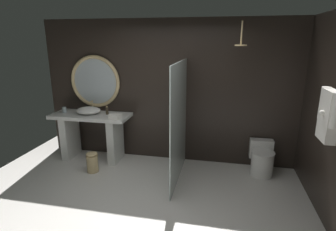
% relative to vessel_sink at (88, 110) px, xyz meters
% --- Properties ---
extents(ground_plane, '(5.76, 5.76, 0.00)m').
position_rel_vessel_sink_xyz_m(ground_plane, '(1.47, -1.55, -0.96)').
color(ground_plane, silver).
extents(back_wall_panel, '(4.80, 0.10, 2.60)m').
position_rel_vessel_sink_xyz_m(back_wall_panel, '(1.47, 0.35, 0.34)').
color(back_wall_panel, black).
rests_on(back_wall_panel, ground_plane).
extents(side_wall_right, '(0.10, 2.47, 2.60)m').
position_rel_vessel_sink_xyz_m(side_wall_right, '(3.82, -0.79, 0.34)').
color(side_wall_right, black).
rests_on(side_wall_right, ground_plane).
extents(vanity_counter, '(1.47, 0.58, 0.89)m').
position_rel_vessel_sink_xyz_m(vanity_counter, '(0.05, -0.02, -0.40)').
color(vanity_counter, silver).
rests_on(vanity_counter, ground_plane).
extents(vessel_sink, '(0.46, 0.38, 0.22)m').
position_rel_vessel_sink_xyz_m(vessel_sink, '(0.00, 0.00, 0.00)').
color(vessel_sink, white).
rests_on(vessel_sink, vanity_counter).
extents(tumbler_cup, '(0.08, 0.08, 0.11)m').
position_rel_vessel_sink_xyz_m(tumbler_cup, '(-0.50, -0.01, -0.01)').
color(tumbler_cup, silver).
rests_on(tumbler_cup, vanity_counter).
extents(soap_dispenser, '(0.05, 0.05, 0.16)m').
position_rel_vessel_sink_xyz_m(soap_dispenser, '(0.36, 0.03, 0.01)').
color(soap_dispenser, '#3D3323').
rests_on(soap_dispenser, vanity_counter).
extents(round_wall_mirror, '(1.00, 0.07, 1.00)m').
position_rel_vessel_sink_xyz_m(round_wall_mirror, '(0.05, 0.26, 0.51)').
color(round_wall_mirror, '#D6B77F').
extents(shower_glass_panel, '(0.02, 1.45, 1.92)m').
position_rel_vessel_sink_xyz_m(shower_glass_panel, '(1.79, -0.43, 0.00)').
color(shower_glass_panel, silver).
rests_on(shower_glass_panel, ground_plane).
extents(rain_shower_head, '(0.18, 0.18, 0.36)m').
position_rel_vessel_sink_xyz_m(rain_shower_head, '(2.67, -0.19, 1.24)').
color(rain_shower_head, '#D6B77F').
extents(hanging_bathrobe, '(0.20, 0.50, 0.68)m').
position_rel_vessel_sink_xyz_m(hanging_bathrobe, '(3.68, -1.12, 0.45)').
color(hanging_bathrobe, '#D6B77F').
extents(toilet, '(0.39, 0.56, 0.55)m').
position_rel_vessel_sink_xyz_m(toilet, '(3.16, 0.00, -0.69)').
color(toilet, white).
rests_on(toilet, ground_plane).
extents(waste_bin, '(0.20, 0.20, 0.36)m').
position_rel_vessel_sink_xyz_m(waste_bin, '(0.29, -0.54, -0.77)').
color(waste_bin, '#D6B77F').
rests_on(waste_bin, ground_plane).
extents(folded_hand_towel, '(0.23, 0.19, 0.08)m').
position_rel_vessel_sink_xyz_m(folded_hand_towel, '(0.62, -0.21, -0.02)').
color(folded_hand_towel, silver).
rests_on(folded_hand_towel, vanity_counter).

